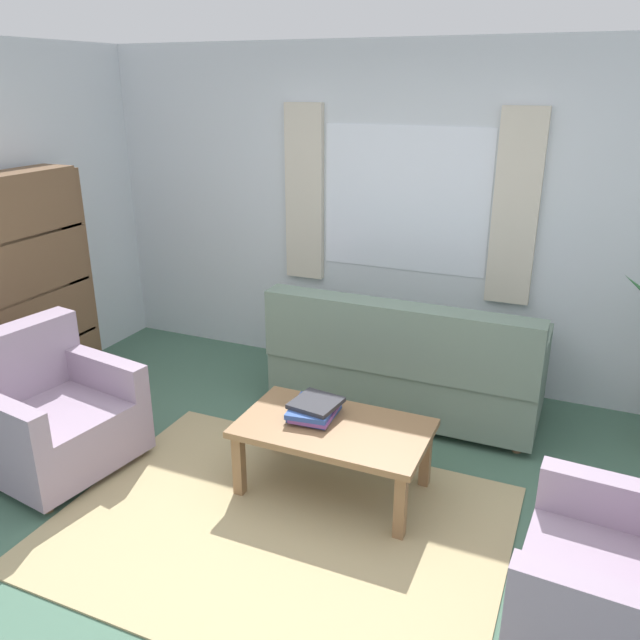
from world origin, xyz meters
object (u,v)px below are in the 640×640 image
object	(u,v)px
armchair_left	(49,414)
bookshelf	(37,302)
couch	(405,366)
armchair_right	(638,595)
book_stack_on_table	(314,409)
coffee_table	(334,434)

from	to	relation	value
armchair_left	bookshelf	world-z (taller)	bookshelf
couch	armchair_left	size ratio (longest dim) A/B	1.99
couch	armchair_right	size ratio (longest dim) A/B	2.14
armchair_right	bookshelf	distance (m)	4.20
armchair_right	book_stack_on_table	xyz separation A→B (m)	(-1.75, 0.69, 0.13)
book_stack_on_table	couch	bearing A→B (deg)	76.34
couch	bookshelf	world-z (taller)	bookshelf
armchair_right	bookshelf	xyz separation A→B (m)	(-4.08, 0.90, 0.42)
armchair_left	book_stack_on_table	size ratio (longest dim) A/B	2.73
armchair_right	coffee_table	xyz separation A→B (m)	(-1.60, 0.63, 0.03)
couch	armchair_right	bearing A→B (deg)	130.58
couch	armchair_right	xyz separation A→B (m)	(1.49, -1.74, -0.01)
armchair_right	bookshelf	size ratio (longest dim) A/B	0.52
coffee_table	book_stack_on_table	bearing A→B (deg)	158.97
couch	armchair_left	distance (m)	2.41
coffee_table	bookshelf	bearing A→B (deg)	173.82
bookshelf	book_stack_on_table	bearing A→B (deg)	84.81
book_stack_on_table	armchair_left	bearing A→B (deg)	-162.59
armchair_right	coffee_table	world-z (taller)	armchair_right
armchair_right	book_stack_on_table	size ratio (longest dim) A/B	2.54
armchair_left	coffee_table	size ratio (longest dim) A/B	0.87
book_stack_on_table	bookshelf	bearing A→B (deg)	174.81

